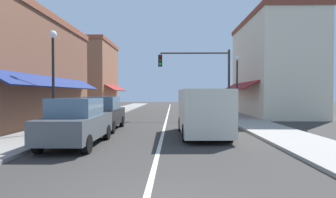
{
  "coord_description": "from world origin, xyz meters",
  "views": [
    {
      "loc": [
        0.49,
        -3.96,
        1.94
      ],
      "look_at": [
        0.17,
        13.36,
        1.59
      ],
      "focal_mm": 29.09,
      "sensor_mm": 36.0,
      "label": 1
    }
  ],
  "objects_px": {
    "street_lamp_left_near": "(53,65)",
    "street_lamp_right_mid": "(237,77)",
    "van_in_lane": "(202,111)",
    "traffic_signal_mast_arm": "(203,71)",
    "parked_car_second_left": "(103,113)",
    "parked_car_nearest_left": "(77,122)"
  },
  "relations": [
    {
      "from": "van_in_lane",
      "to": "street_lamp_left_near",
      "type": "bearing_deg",
      "value": 177.6
    },
    {
      "from": "street_lamp_left_near",
      "to": "street_lamp_right_mid",
      "type": "bearing_deg",
      "value": 35.77
    },
    {
      "from": "street_lamp_left_near",
      "to": "van_in_lane",
      "type": "bearing_deg",
      "value": -0.9
    },
    {
      "from": "parked_car_nearest_left",
      "to": "van_in_lane",
      "type": "distance_m",
      "value": 5.49
    },
    {
      "from": "van_in_lane",
      "to": "street_lamp_right_mid",
      "type": "xyz_separation_m",
      "value": [
        3.34,
        7.5,
        2.02
      ]
    },
    {
      "from": "traffic_signal_mast_arm",
      "to": "parked_car_second_left",
      "type": "bearing_deg",
      "value": -132.68
    },
    {
      "from": "parked_car_second_left",
      "to": "street_lamp_right_mid",
      "type": "distance_m",
      "value": 10.35
    },
    {
      "from": "traffic_signal_mast_arm",
      "to": "street_lamp_left_near",
      "type": "relative_size",
      "value": 1.14
    },
    {
      "from": "van_in_lane",
      "to": "street_lamp_right_mid",
      "type": "distance_m",
      "value": 8.45
    },
    {
      "from": "van_in_lane",
      "to": "traffic_signal_mast_arm",
      "type": "height_order",
      "value": "traffic_signal_mast_arm"
    },
    {
      "from": "parked_car_nearest_left",
      "to": "street_lamp_right_mid",
      "type": "xyz_separation_m",
      "value": [
        8.25,
        9.95,
        2.29
      ]
    },
    {
      "from": "van_in_lane",
      "to": "street_lamp_left_near",
      "type": "height_order",
      "value": "street_lamp_left_near"
    },
    {
      "from": "parked_car_nearest_left",
      "to": "traffic_signal_mast_arm",
      "type": "distance_m",
      "value": 12.76
    },
    {
      "from": "parked_car_second_left",
      "to": "traffic_signal_mast_arm",
      "type": "bearing_deg",
      "value": 46.25
    },
    {
      "from": "street_lamp_left_near",
      "to": "street_lamp_right_mid",
      "type": "height_order",
      "value": "street_lamp_left_near"
    },
    {
      "from": "parked_car_second_left",
      "to": "traffic_signal_mast_arm",
      "type": "height_order",
      "value": "traffic_signal_mast_arm"
    },
    {
      "from": "parked_car_second_left",
      "to": "van_in_lane",
      "type": "bearing_deg",
      "value": -21.93
    },
    {
      "from": "parked_car_second_left",
      "to": "street_lamp_left_near",
      "type": "relative_size",
      "value": 0.85
    },
    {
      "from": "street_lamp_left_near",
      "to": "street_lamp_right_mid",
      "type": "xyz_separation_m",
      "value": [
        10.25,
        7.39,
        -0.1
      ]
    },
    {
      "from": "van_in_lane",
      "to": "traffic_signal_mast_arm",
      "type": "bearing_deg",
      "value": 81.93
    },
    {
      "from": "van_in_lane",
      "to": "street_lamp_left_near",
      "type": "xyz_separation_m",
      "value": [
        -6.91,
        0.11,
        2.12
      ]
    },
    {
      "from": "traffic_signal_mast_arm",
      "to": "street_lamp_left_near",
      "type": "bearing_deg",
      "value": -133.17
    }
  ]
}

